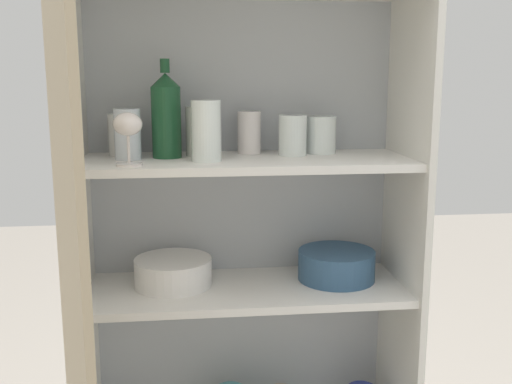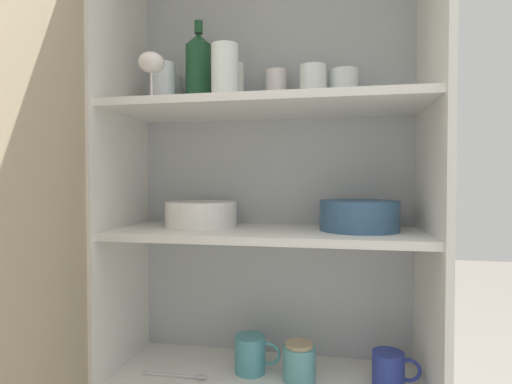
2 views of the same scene
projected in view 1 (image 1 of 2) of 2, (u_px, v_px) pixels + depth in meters
name	position (u px, v px, depth m)	size (l,w,h in m)	color
cupboard_back_panel	(241.00, 275.00, 1.71)	(0.85, 0.02, 1.51)	#B2B7BC
cupboard_side_left	(83.00, 301.00, 1.51)	(0.02, 0.33, 1.51)	white
cupboard_side_right	(401.00, 289.00, 1.60)	(0.02, 0.33, 1.51)	white
shelf_board_middle	(247.00, 290.00, 1.55)	(0.81, 0.30, 0.02)	white
shelf_board_upper	(246.00, 162.00, 1.49)	(0.81, 0.30, 0.02)	white
cupboard_door	(78.00, 371.00, 1.16)	(0.14, 0.41, 1.51)	tan
tumbler_glass_0	(206.00, 131.00, 1.42)	(0.07, 0.07, 0.15)	white
tumbler_glass_1	(321.00, 135.00, 1.57)	(0.08, 0.08, 0.10)	white
tumbler_glass_2	(201.00, 131.00, 1.52)	(0.08, 0.08, 0.13)	white
tumbler_glass_3	(249.00, 132.00, 1.57)	(0.06, 0.06, 0.11)	silver
tumbler_glass_4	(293.00, 135.00, 1.53)	(0.07, 0.07, 0.10)	white
tumbler_glass_5	(124.00, 135.00, 1.53)	(0.08, 0.08, 0.11)	white
tumbler_glass_6	(128.00, 134.00, 1.45)	(0.06, 0.06, 0.12)	white
wine_glass_0	(128.00, 128.00, 1.35)	(0.07, 0.07, 0.12)	silver
wine_bottle	(166.00, 115.00, 1.48)	(0.07, 0.07, 0.24)	#194728
plate_stack_white	(173.00, 272.00, 1.55)	(0.20, 0.20, 0.07)	white
mixing_bowl_large	(336.00, 264.00, 1.60)	(0.20, 0.20, 0.08)	#33567A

